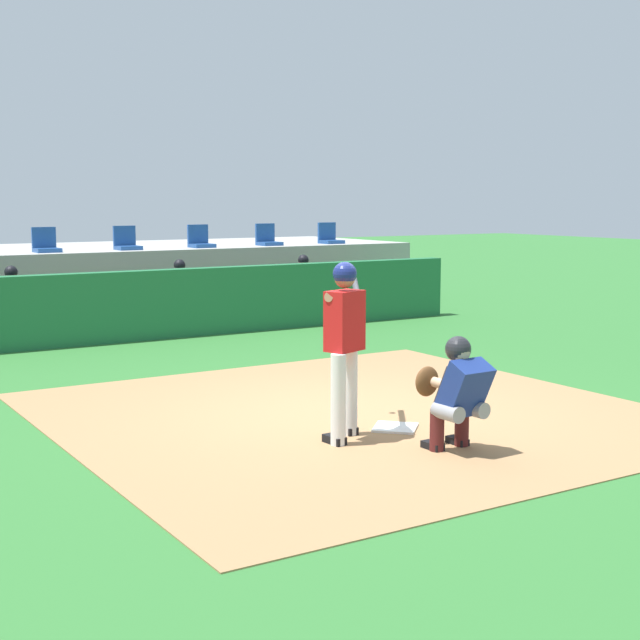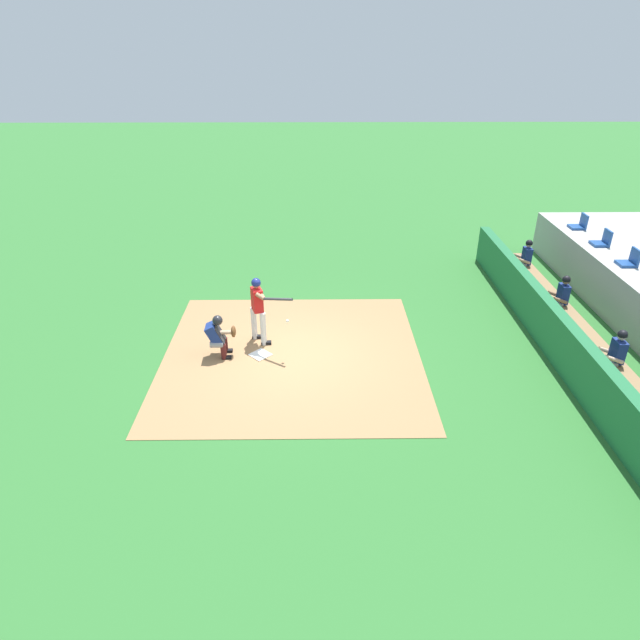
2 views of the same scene
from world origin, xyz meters
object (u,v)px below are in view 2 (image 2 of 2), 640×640
object	(u,v)px
dugout_player_1	(558,297)
stadium_seat_0	(579,224)
home_plate	(260,355)
dugout_player_0	(523,258)
catcher_crouched	(219,334)
dugout_player_2	(611,354)
stadium_seat_2	(630,261)
batter_at_plate	(258,307)
stadium_seat_1	(602,241)

from	to	relation	value
dugout_player_1	stadium_seat_0	size ratio (longest dim) A/B	2.71
home_plate	dugout_player_0	xyz separation A→B (m)	(-4.85, 8.14, 0.65)
catcher_crouched	dugout_player_0	xyz separation A→B (m)	(-4.83, 9.12, 0.06)
home_plate	dugout_player_2	distance (m)	8.25
stadium_seat_0	stadium_seat_2	xyz separation A→B (m)	(3.25, 0.00, 0.00)
home_plate	dugout_player_1	world-z (taller)	dugout_player_1
batter_at_plate	dugout_player_2	distance (m)	8.41
catcher_crouched	dugout_player_2	size ratio (longest dim) A/B	1.58
dugout_player_0	stadium_seat_1	size ratio (longest dim) A/B	2.71
dugout_player_0	dugout_player_1	distance (m)	2.91
catcher_crouched	stadium_seat_0	world-z (taller)	stadium_seat_0
dugout_player_0	stadium_seat_2	bearing A→B (deg)	40.20
batter_at_plate	dugout_player_2	xyz separation A→B (m)	(1.82, 8.20, -0.36)
stadium_seat_1	stadium_seat_2	bearing A→B (deg)	0.00
catcher_crouched	stadium_seat_2	xyz separation A→B (m)	(-2.42, 11.16, 0.93)
stadium_seat_1	stadium_seat_0	bearing A→B (deg)	180.00
home_plate	stadium_seat_1	world-z (taller)	stadium_seat_1
catcher_crouched	dugout_player_2	xyz separation A→B (m)	(1.15, 9.12, 0.06)
batter_at_plate	stadium_seat_0	size ratio (longest dim) A/B	3.76
home_plate	dugout_player_1	size ratio (longest dim) A/B	0.34
dugout_player_1	stadium_seat_2	distance (m)	2.27
home_plate	stadium_seat_1	size ratio (longest dim) A/B	0.92
dugout_player_0	dugout_player_1	size ratio (longest dim) A/B	1.00
dugout_player_2	dugout_player_0	bearing A→B (deg)	180.00
home_plate	batter_at_plate	size ratio (longest dim) A/B	0.24
dugout_player_1	dugout_player_2	world-z (taller)	same
dugout_player_1	stadium_seat_2	world-z (taller)	stadium_seat_2
home_plate	stadium_seat_2	world-z (taller)	stadium_seat_2
stadium_seat_2	stadium_seat_0	bearing A→B (deg)	180.00
catcher_crouched	stadium_seat_1	distance (m)	11.90
catcher_crouched	stadium_seat_2	distance (m)	11.45
dugout_player_2	stadium_seat_1	size ratio (longest dim) A/B	2.71
catcher_crouched	stadium_seat_1	size ratio (longest dim) A/B	4.29
home_plate	dugout_player_2	bearing A→B (deg)	82.06
catcher_crouched	stadium_seat_0	distance (m)	12.55
batter_at_plate	catcher_crouched	world-z (taller)	batter_at_plate
stadium_seat_0	stadium_seat_1	distance (m)	1.62
batter_at_plate	stadium_seat_0	xyz separation A→B (m)	(-5.01, 10.23, 0.50)
dugout_player_0	stadium_seat_0	size ratio (longest dim) A/B	2.71
dugout_player_1	dugout_player_0	bearing A→B (deg)	180.00
batter_at_plate	dugout_player_1	world-z (taller)	batter_at_plate
batter_at_plate	catcher_crouched	bearing A→B (deg)	-54.10
home_plate	stadium_seat_1	bearing A→B (deg)	111.76
batter_at_plate	dugout_player_0	xyz separation A→B (m)	(-4.17, 8.20, -0.36)
catcher_crouched	batter_at_plate	bearing A→B (deg)	125.90
stadium_seat_2	stadium_seat_1	bearing A→B (deg)	180.00
dugout_player_0	dugout_player_1	bearing A→B (deg)	0.00
catcher_crouched	dugout_player_1	size ratio (longest dim) A/B	1.58
dugout_player_2	stadium_seat_0	bearing A→B (deg)	163.40
stadium_seat_0	stadium_seat_2	size ratio (longest dim) A/B	1.00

